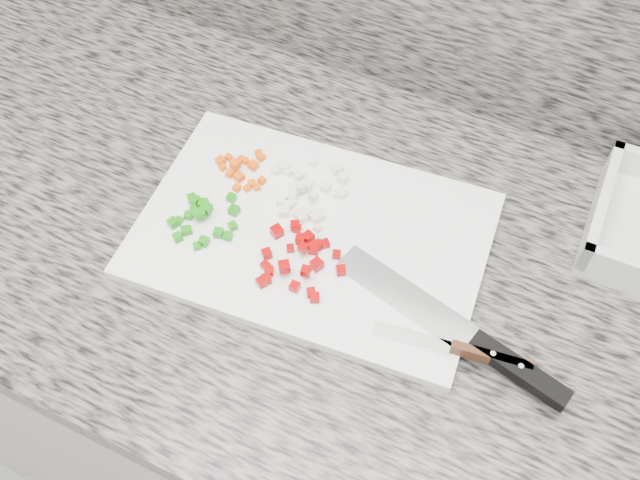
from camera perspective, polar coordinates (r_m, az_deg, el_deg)
The scene contains 10 objects.
cabinet at distance 1.28m, azimuth 1.66°, elevation -12.74°, with size 3.92×0.62×0.86m, color beige.
countertop at distance 0.88m, azimuth 2.36°, elevation -1.76°, with size 3.96×0.64×0.04m, color #68635C.
cutting_board at distance 0.87m, azimuth -0.62°, elevation 0.43°, with size 0.42×0.28×0.01m, color white.
carrot_pile at distance 0.93m, azimuth -6.22°, elevation 5.66°, with size 0.08×0.07×0.02m.
onion_pile at distance 0.90m, azimuth -1.06°, elevation 3.98°, with size 0.10×0.11×0.02m.
green_pepper_pile at distance 0.88m, azimuth -9.32°, elevation 1.78°, with size 0.08×0.09×0.02m.
red_pepper_pile at distance 0.84m, azimuth -1.79°, elevation -1.37°, with size 0.11×0.10×0.02m.
garlic_pile at distance 0.87m, azimuth -1.07°, elevation 1.51°, with size 0.05×0.04×0.01m.
chef_knife at distance 0.80m, azimuth 12.52°, elevation -8.11°, with size 0.29×0.10×0.02m.
paring_knife at distance 0.79m, azimuth 11.95°, elevation -8.79°, with size 0.17×0.04×0.02m.
Camera 1 is at (0.17, 0.99, 1.62)m, focal length 40.00 mm.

